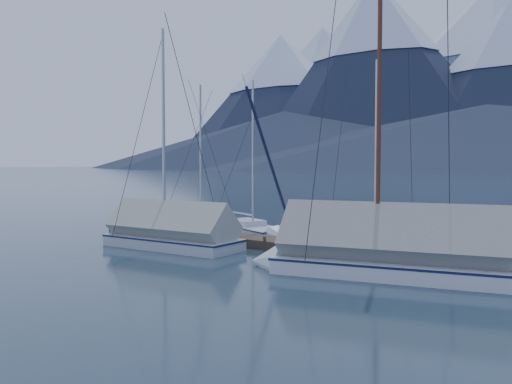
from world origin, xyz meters
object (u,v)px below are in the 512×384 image
(sailboat_open_mid, at_px, (257,232))
(sailboat_open_right, at_px, (386,247))
(person, at_px, (424,231))
(sailboat_covered_far, at_px, (162,235))
(sailboat_open_left, at_px, (205,228))
(sailboat_covered_near, at_px, (372,257))

(sailboat_open_mid, distance_m, sailboat_open_right, 6.69)
(sailboat_open_right, relative_size, person, 5.33)
(sailboat_covered_far, height_order, person, sailboat_covered_far)
(sailboat_open_left, relative_size, person, 5.30)
(sailboat_open_mid, height_order, sailboat_open_right, sailboat_open_right)
(sailboat_open_right, xyz_separation_m, sailboat_covered_far, (-7.39, -4.91, 0.32))
(sailboat_open_mid, distance_m, person, 9.17)
(sailboat_open_left, bearing_deg, sailboat_open_right, -0.14)
(sailboat_covered_near, bearing_deg, sailboat_covered_far, -176.98)
(sailboat_open_right, distance_m, sailboat_covered_far, 8.88)
(person, bearing_deg, sailboat_open_left, 81.77)
(sailboat_covered_far, xyz_separation_m, person, (9.59, 3.18, 0.63))
(sailboat_open_left, distance_m, sailboat_open_mid, 3.17)
(sailboat_open_right, bearing_deg, sailboat_open_mid, 177.20)
(sailboat_open_left, height_order, sailboat_open_mid, sailboat_open_left)
(sailboat_open_left, bearing_deg, sailboat_covered_near, -21.22)
(sailboat_open_right, relative_size, sailboat_covered_far, 0.85)
(person, bearing_deg, sailboat_open_mid, 77.01)
(sailboat_open_left, bearing_deg, person, -8.31)
(sailboat_open_left, relative_size, sailboat_open_mid, 1.01)
(sailboat_open_right, height_order, sailboat_covered_far, sailboat_covered_far)
(sailboat_open_left, distance_m, sailboat_open_right, 9.84)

